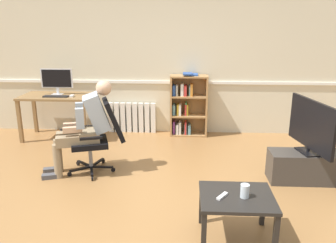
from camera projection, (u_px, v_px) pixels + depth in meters
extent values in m
plane|color=olive|center=(151.00, 202.00, 3.85)|extent=(18.00, 18.00, 0.00)
cube|color=beige|center=(165.00, 57.00, 6.02)|extent=(12.00, 0.10, 2.70)
cube|color=white|center=(165.00, 82.00, 6.07)|extent=(12.00, 0.03, 0.05)
cube|color=olive|center=(20.00, 122.00, 5.66)|extent=(0.06, 0.06, 0.72)
cube|color=olive|center=(84.00, 123.00, 5.60)|extent=(0.06, 0.06, 0.72)
cube|color=olive|center=(94.00, 114.00, 6.16)|extent=(0.06, 0.06, 0.72)
cube|color=olive|center=(35.00, 113.00, 6.22)|extent=(0.06, 0.06, 0.72)
cube|color=olive|center=(56.00, 96.00, 5.80)|extent=(1.16, 0.66, 0.04)
cube|color=silver|center=(58.00, 94.00, 5.85)|extent=(0.18, 0.14, 0.01)
cube|color=silver|center=(58.00, 91.00, 5.86)|extent=(0.04, 0.02, 0.10)
cube|color=silver|center=(57.00, 78.00, 5.80)|extent=(0.54, 0.02, 0.33)
cube|color=black|center=(56.00, 78.00, 5.79)|extent=(0.50, 0.00, 0.29)
cube|color=black|center=(56.00, 96.00, 5.66)|extent=(0.41, 0.12, 0.02)
cube|color=white|center=(72.00, 96.00, 5.66)|extent=(0.06, 0.10, 0.03)
cube|color=#AD7F4C|center=(171.00, 106.00, 6.02)|extent=(0.03, 0.28, 1.07)
cube|color=#AD7F4C|center=(206.00, 106.00, 5.98)|extent=(0.03, 0.28, 1.07)
cube|color=#AD7F4C|center=(189.00, 104.00, 6.13)|extent=(0.61, 0.02, 1.07)
cube|color=#AD7F4C|center=(188.00, 134.00, 6.15)|extent=(0.58, 0.28, 0.03)
cube|color=#AD7F4C|center=(189.00, 115.00, 6.05)|extent=(0.58, 0.28, 0.03)
cube|color=#AD7F4C|center=(189.00, 96.00, 5.95)|extent=(0.58, 0.28, 0.03)
cube|color=#AD7F4C|center=(189.00, 76.00, 5.85)|extent=(0.58, 0.28, 0.03)
cube|color=#89428E|center=(174.00, 127.00, 6.14)|extent=(0.04, 0.19, 0.22)
cube|color=#6699A3|center=(174.00, 109.00, 6.05)|extent=(0.04, 0.19, 0.18)
cube|color=#2D519E|center=(174.00, 90.00, 5.94)|extent=(0.05, 0.19, 0.18)
cube|color=white|center=(177.00, 129.00, 6.11)|extent=(0.04, 0.19, 0.18)
cube|color=gold|center=(178.00, 109.00, 6.04)|extent=(0.03, 0.19, 0.19)
cube|color=beige|center=(177.00, 90.00, 5.93)|extent=(0.03, 0.19, 0.18)
cube|color=white|center=(180.00, 127.00, 6.11)|extent=(0.04, 0.19, 0.22)
cube|color=white|center=(180.00, 109.00, 6.02)|extent=(0.04, 0.19, 0.19)
cube|color=white|center=(182.00, 89.00, 5.93)|extent=(0.05, 0.19, 0.20)
cube|color=#6699A3|center=(186.00, 128.00, 6.13)|extent=(0.05, 0.19, 0.18)
cube|color=red|center=(186.00, 109.00, 6.02)|extent=(0.03, 0.19, 0.20)
cube|color=red|center=(185.00, 90.00, 5.92)|extent=(0.05, 0.19, 0.18)
cube|color=red|center=(186.00, 127.00, 6.10)|extent=(0.03, 0.19, 0.22)
cube|color=#38844C|center=(186.00, 108.00, 6.02)|extent=(0.03, 0.19, 0.23)
cube|color=#6699A3|center=(190.00, 90.00, 5.93)|extent=(0.04, 0.19, 0.18)
cube|color=#6699A3|center=(189.00, 129.00, 6.12)|extent=(0.05, 0.19, 0.17)
cube|color=gold|center=(187.00, 109.00, 6.04)|extent=(0.05, 0.19, 0.19)
cube|color=orange|center=(191.00, 90.00, 5.91)|extent=(0.04, 0.19, 0.20)
cube|color=#2D519E|center=(193.00, 75.00, 5.88)|extent=(0.16, 0.22, 0.02)
cube|color=#2D519E|center=(188.00, 74.00, 5.81)|extent=(0.16, 0.22, 0.02)
cube|color=white|center=(111.00, 117.00, 6.26)|extent=(0.08, 0.08, 0.55)
cube|color=white|center=(117.00, 117.00, 6.26)|extent=(0.08, 0.08, 0.55)
cube|color=white|center=(123.00, 117.00, 6.25)|extent=(0.08, 0.08, 0.55)
cube|color=white|center=(129.00, 117.00, 6.25)|extent=(0.08, 0.08, 0.55)
cube|color=white|center=(135.00, 118.00, 6.24)|extent=(0.08, 0.08, 0.55)
cube|color=white|center=(141.00, 118.00, 6.23)|extent=(0.08, 0.08, 0.55)
cube|color=white|center=(147.00, 118.00, 6.23)|extent=(0.08, 0.08, 0.55)
cube|color=white|center=(153.00, 118.00, 6.22)|extent=(0.08, 0.08, 0.55)
cube|color=black|center=(92.00, 171.00, 4.49)|extent=(0.12, 0.30, 0.02)
cylinder|color=black|center=(92.00, 179.00, 4.36)|extent=(0.04, 0.06, 0.06)
cube|color=black|center=(102.00, 167.00, 4.62)|extent=(0.30, 0.04, 0.02)
cylinder|color=black|center=(113.00, 170.00, 4.62)|extent=(0.06, 0.02, 0.06)
cube|color=black|center=(97.00, 163.00, 4.77)|extent=(0.13, 0.30, 0.02)
cylinder|color=black|center=(103.00, 161.00, 4.91)|extent=(0.04, 0.06, 0.06)
cube|color=black|center=(84.00, 164.00, 4.73)|extent=(0.26, 0.21, 0.02)
cylinder|color=black|center=(78.00, 164.00, 4.83)|extent=(0.06, 0.05, 0.06)
cube|color=black|center=(80.00, 169.00, 4.56)|extent=(0.27, 0.20, 0.02)
cylinder|color=black|center=(69.00, 174.00, 4.49)|extent=(0.06, 0.05, 0.06)
cylinder|color=gray|center=(90.00, 156.00, 4.59)|extent=(0.05, 0.05, 0.30)
cube|color=black|center=(90.00, 143.00, 4.54)|extent=(0.58, 0.58, 0.07)
cube|color=black|center=(114.00, 119.00, 4.53)|extent=(0.37, 0.49, 0.55)
cube|color=black|center=(90.00, 126.00, 4.74)|extent=(0.28, 0.13, 0.03)
cube|color=black|center=(91.00, 138.00, 4.26)|extent=(0.28, 0.13, 0.03)
cube|color=#937F60|center=(89.00, 135.00, 4.51)|extent=(0.35, 0.40, 0.14)
cube|color=#A3B2C1|center=(97.00, 113.00, 4.45)|extent=(0.43, 0.43, 0.52)
sphere|color=#D6A884|center=(104.00, 88.00, 4.39)|extent=(0.20, 0.20, 0.20)
cube|color=black|center=(66.00, 129.00, 4.41)|extent=(0.15, 0.08, 0.02)
cube|color=#937F60|center=(73.00, 136.00, 4.56)|extent=(0.44, 0.25, 0.13)
cylinder|color=#937F60|center=(58.00, 156.00, 4.58)|extent=(0.10, 0.10, 0.46)
cube|color=#4C4C51|center=(52.00, 170.00, 4.61)|extent=(0.24, 0.15, 0.06)
cube|color=#937F60|center=(73.00, 141.00, 4.37)|extent=(0.44, 0.25, 0.13)
cylinder|color=#937F60|center=(57.00, 161.00, 4.40)|extent=(0.10, 0.10, 0.46)
cube|color=#4C4C51|center=(51.00, 176.00, 4.43)|extent=(0.24, 0.15, 0.06)
cube|color=#A3B2C1|center=(80.00, 112.00, 4.55)|extent=(0.12, 0.11, 0.26)
cube|color=#D6A884|center=(73.00, 125.00, 4.52)|extent=(0.25, 0.14, 0.07)
cube|color=#A3B2C1|center=(80.00, 118.00, 4.26)|extent=(0.12, 0.11, 0.26)
cube|color=#D6A884|center=(73.00, 130.00, 4.34)|extent=(0.25, 0.14, 0.07)
cube|color=#3D3833|center=(306.00, 167.00, 4.32)|extent=(0.93, 0.37, 0.38)
cube|color=black|center=(308.00, 152.00, 4.26)|extent=(0.26, 0.35, 0.02)
cylinder|color=black|center=(308.00, 149.00, 4.25)|extent=(0.04, 0.04, 0.05)
cube|color=black|center=(311.00, 124.00, 4.16)|extent=(0.23, 0.96, 0.59)
cube|color=white|center=(313.00, 124.00, 4.16)|extent=(0.18, 0.89, 0.55)
cube|color=black|center=(204.00, 235.00, 2.91)|extent=(0.04, 0.04, 0.42)
cube|color=black|center=(276.00, 237.00, 2.88)|extent=(0.04, 0.04, 0.42)
cube|color=black|center=(263.00, 206.00, 3.37)|extent=(0.04, 0.04, 0.42)
cube|color=black|center=(201.00, 204.00, 3.40)|extent=(0.04, 0.04, 0.42)
cube|color=black|center=(237.00, 197.00, 3.08)|extent=(0.66, 0.57, 0.03)
cylinder|color=silver|center=(245.00, 191.00, 3.03)|extent=(0.08, 0.08, 0.12)
cube|color=white|center=(222.00, 196.00, 3.05)|extent=(0.12, 0.14, 0.02)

